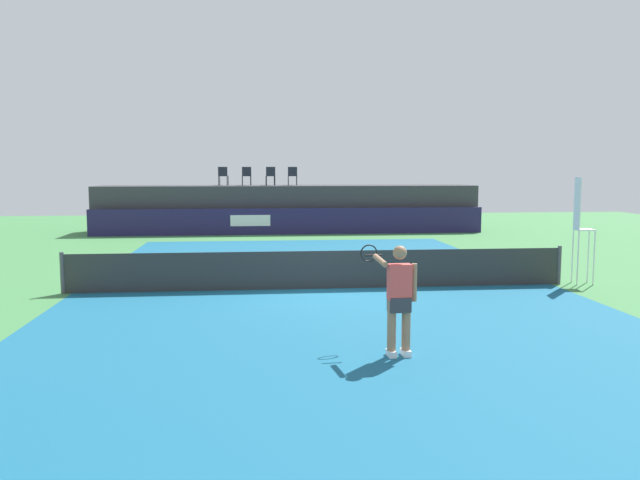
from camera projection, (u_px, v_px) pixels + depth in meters
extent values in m
plane|color=#3D7A42|center=(310.00, 270.00, 18.86)|extent=(48.00, 48.00, 0.00)
cube|color=#16597A|center=(321.00, 289.00, 15.89)|extent=(12.00, 22.00, 0.00)
cube|color=#231E4C|center=(290.00, 221.00, 29.17)|extent=(18.00, 0.20, 1.20)
cube|color=white|center=(250.00, 221.00, 28.87)|extent=(1.80, 0.02, 0.50)
cube|color=#38383D|center=(288.00, 208.00, 30.90)|extent=(18.00, 2.80, 2.20)
cylinder|color=#1E232D|center=(228.00, 181.00, 30.84)|extent=(0.04, 0.04, 0.44)
cylinder|color=#1E232D|center=(220.00, 181.00, 30.84)|extent=(0.04, 0.04, 0.44)
cylinder|color=#1E232D|center=(227.00, 181.00, 30.44)|extent=(0.04, 0.04, 0.44)
cylinder|color=#1E232D|center=(219.00, 181.00, 30.43)|extent=(0.04, 0.04, 0.44)
cube|color=#1E232D|center=(223.00, 176.00, 30.61)|extent=(0.48, 0.48, 0.03)
cube|color=#1E232D|center=(223.00, 171.00, 30.38)|extent=(0.44, 0.06, 0.42)
cylinder|color=#1E232D|center=(251.00, 181.00, 31.04)|extent=(0.04, 0.04, 0.44)
cylinder|color=#1E232D|center=(242.00, 181.00, 30.98)|extent=(0.04, 0.04, 0.44)
cylinder|color=#1E232D|center=(251.00, 181.00, 30.64)|extent=(0.04, 0.04, 0.44)
cylinder|color=#1E232D|center=(242.00, 181.00, 30.58)|extent=(0.04, 0.04, 0.44)
cube|color=#1E232D|center=(247.00, 176.00, 30.78)|extent=(0.46, 0.46, 0.03)
cube|color=#1E232D|center=(247.00, 171.00, 30.55)|extent=(0.44, 0.05, 0.42)
cylinder|color=#1E232D|center=(274.00, 181.00, 30.89)|extent=(0.04, 0.04, 0.44)
cylinder|color=#1E232D|center=(266.00, 181.00, 30.83)|extent=(0.04, 0.04, 0.44)
cylinder|color=#1E232D|center=(275.00, 181.00, 30.49)|extent=(0.04, 0.04, 0.44)
cylinder|color=#1E232D|center=(266.00, 181.00, 30.43)|extent=(0.04, 0.04, 0.44)
cube|color=#1E232D|center=(270.00, 176.00, 30.63)|extent=(0.46, 0.46, 0.03)
cube|color=#1E232D|center=(271.00, 171.00, 30.41)|extent=(0.44, 0.05, 0.42)
cylinder|color=#1E232D|center=(297.00, 181.00, 31.03)|extent=(0.04, 0.04, 0.44)
cylinder|color=#1E232D|center=(288.00, 181.00, 31.01)|extent=(0.04, 0.04, 0.44)
cylinder|color=#1E232D|center=(297.00, 181.00, 30.63)|extent=(0.04, 0.04, 0.44)
cylinder|color=#1E232D|center=(288.00, 181.00, 30.61)|extent=(0.04, 0.04, 0.44)
cube|color=#1E232D|center=(292.00, 176.00, 30.79)|extent=(0.46, 0.46, 0.03)
cube|color=#1E232D|center=(293.00, 171.00, 30.56)|extent=(0.44, 0.04, 0.42)
cylinder|color=white|center=(594.00, 258.00, 16.30)|extent=(0.04, 0.04, 1.40)
cylinder|color=white|center=(588.00, 256.00, 16.70)|extent=(0.04, 0.04, 1.40)
cylinder|color=white|center=(578.00, 258.00, 16.32)|extent=(0.04, 0.04, 1.40)
cylinder|color=white|center=(572.00, 256.00, 16.72)|extent=(0.04, 0.04, 1.40)
cube|color=white|center=(584.00, 230.00, 16.43)|extent=(0.50, 0.50, 0.03)
cube|color=white|center=(577.00, 203.00, 16.37)|extent=(0.09, 0.44, 1.33)
cube|color=#2D2D2D|center=(321.00, 270.00, 15.84)|extent=(12.40, 0.02, 0.95)
cylinder|color=#4C4C51|center=(62.00, 273.00, 15.21)|extent=(0.10, 0.10, 1.00)
cylinder|color=#4C4C51|center=(559.00, 265.00, 16.46)|extent=(0.10, 0.10, 1.00)
cube|color=white|center=(406.00, 353.00, 10.16)|extent=(0.14, 0.27, 0.10)
cylinder|color=#997051|center=(406.00, 324.00, 10.11)|extent=(0.14, 0.14, 0.82)
cube|color=white|center=(391.00, 353.00, 10.12)|extent=(0.14, 0.27, 0.10)
cylinder|color=#997051|center=(392.00, 325.00, 10.07)|extent=(0.14, 0.14, 0.82)
cube|color=#333338|center=(399.00, 304.00, 10.05)|extent=(0.36, 0.25, 0.24)
cube|color=#E54C47|center=(399.00, 282.00, 10.01)|extent=(0.37, 0.23, 0.56)
sphere|color=#997051|center=(400.00, 253.00, 9.96)|extent=(0.22, 0.22, 0.22)
cylinder|color=#997051|center=(414.00, 282.00, 10.06)|extent=(0.09, 0.09, 0.60)
cylinder|color=#997051|center=(380.00, 260.00, 10.20)|extent=(0.14, 0.61, 0.14)
cylinder|color=black|center=(373.00, 255.00, 10.61)|extent=(0.30, 0.06, 0.03)
torus|color=black|center=(369.00, 253.00, 10.89)|extent=(0.30, 0.05, 0.30)
sphere|color=#D8EA33|center=(230.00, 261.00, 20.33)|extent=(0.07, 0.07, 0.07)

